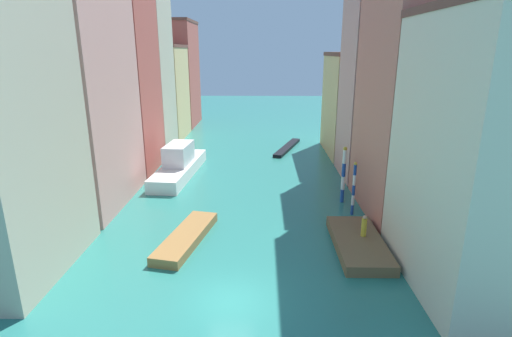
{
  "coord_description": "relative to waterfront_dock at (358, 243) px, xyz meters",
  "views": [
    {
      "loc": [
        1.71,
        -18.37,
        12.91
      ],
      "look_at": [
        1.11,
        19.94,
        1.5
      ],
      "focal_mm": 27.75,
      "sensor_mm": 36.0,
      "label": 1
    }
  ],
  "objects": [
    {
      "name": "motorboat_0",
      "position": [
        -11.89,
        0.8,
        -0.02
      ],
      "size": [
        3.57,
        7.99,
        0.66
      ],
      "color": "olive",
      "rests_on": "ground"
    },
    {
      "name": "building_right_1",
      "position": [
        4.94,
        6.9,
        10.19
      ],
      "size": [
        6.22,
        11.06,
        21.08
      ],
      "color": "#C6705B",
      "rests_on": "ground"
    },
    {
      "name": "building_right_2",
      "position": [
        4.94,
        16.61,
        9.06
      ],
      "size": [
        6.22,
        7.8,
        18.81
      ],
      "color": "tan",
      "rests_on": "ground"
    },
    {
      "name": "vaporetto_white",
      "position": [
        -15.5,
        16.31,
        0.84
      ],
      "size": [
        3.98,
        13.0,
        3.45
      ],
      "color": "white",
      "rests_on": "ground"
    },
    {
      "name": "waterfront_dock",
      "position": [
        0.0,
        0.0,
        0.0
      ],
      "size": [
        3.19,
        7.52,
        0.71
      ],
      "color": "brown",
      "rests_on": "ground"
    },
    {
      "name": "mooring_pole_0",
      "position": [
        0.82,
        5.76,
        1.93
      ],
      "size": [
        0.27,
        0.27,
        4.49
      ],
      "color": "#1E479E",
      "rests_on": "ground"
    },
    {
      "name": "building_left_4",
      "position": [
        -21.54,
        35.91,
        6.56
      ],
      "size": [
        6.22,
        10.22,
        13.82
      ],
      "color": "#DBB77A",
      "rests_on": "ground"
    },
    {
      "name": "mooring_pole_2",
      "position": [
        0.91,
        10.45,
        1.66
      ],
      "size": [
        0.33,
        0.33,
        3.93
      ],
      "color": "#1E479E",
      "rests_on": "ground"
    },
    {
      "name": "building_left_5",
      "position": [
        -21.54,
        47.07,
        8.66
      ],
      "size": [
        6.22,
        11.38,
        18.0
      ],
      "color": "#B25147",
      "rests_on": "ground"
    },
    {
      "name": "person_on_dock",
      "position": [
        0.4,
        0.41,
        1.06
      ],
      "size": [
        0.36,
        0.36,
        1.52
      ],
      "color": "gold",
      "rests_on": "waterfront_dock"
    },
    {
      "name": "mooring_pole_1",
      "position": [
        0.54,
        8.6,
        2.23
      ],
      "size": [
        0.36,
        0.36,
        5.06
      ],
      "color": "#1E479E",
      "rests_on": "ground"
    },
    {
      "name": "building_left_3",
      "position": [
        -21.54,
        26.66,
        10.72
      ],
      "size": [
        6.22,
        7.62,
        22.13
      ],
      "color": "#BCB299",
      "rests_on": "ground"
    },
    {
      "name": "building_left_2",
      "position": [
        -21.54,
        18.61,
        10.04
      ],
      "size": [
        6.22,
        8.53,
        20.76
      ],
      "color": "#B25147",
      "rests_on": "ground"
    },
    {
      "name": "ground_plane",
      "position": [
        -8.3,
        18.43,
        -0.35
      ],
      "size": [
        154.0,
        154.0,
        0.0
      ],
      "primitive_type": "plane",
      "color": "#28756B"
    },
    {
      "name": "gondola_black",
      "position": [
        -3.11,
        28.4,
        -0.15
      ],
      "size": [
        4.26,
        10.14,
        0.41
      ],
      "color": "black",
      "rests_on": "ground"
    },
    {
      "name": "building_left_1",
      "position": [
        -21.54,
        8.32,
        9.43
      ],
      "size": [
        6.22,
        11.77,
        19.54
      ],
      "color": "tan",
      "rests_on": "ground"
    },
    {
      "name": "building_right_3",
      "position": [
        4.94,
        26.58,
        6.06
      ],
      "size": [
        6.22,
        11.62,
        12.8
      ],
      "color": "#DBB77A",
      "rests_on": "ground"
    },
    {
      "name": "building_right_0",
      "position": [
        4.94,
        -3.99,
        7.29
      ],
      "size": [
        6.22,
        10.84,
        15.28
      ],
      "color": "beige",
      "rests_on": "ground"
    }
  ]
}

